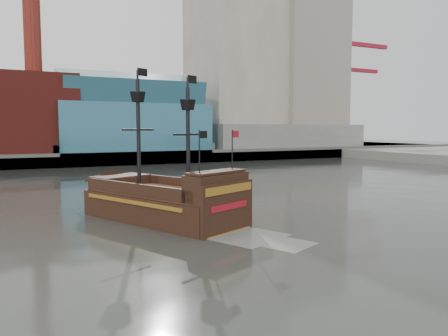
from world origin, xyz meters
TOP-DOWN VIEW (x-y plane):
  - ground at (0.00, 0.00)m, footprint 400.00×400.00m
  - promenade_far at (0.00, 92.00)m, footprint 220.00×60.00m
  - seawall at (0.00, 62.50)m, footprint 220.00×1.00m
  - skyline at (5.21, 84.56)m, footprint 149.00×45.00m
  - crane_a at (78.63, 82.00)m, footprint 22.50×4.00m
  - crane_b at (88.23, 92.00)m, footprint 19.10×4.00m
  - pirate_ship at (-3.04, 11.25)m, footprint 11.16×17.21m

SIDE VIEW (x-z plane):
  - ground at x=0.00m, z-range 0.00..0.00m
  - promenade_far at x=0.00m, z-range 0.00..2.00m
  - pirate_ship at x=-3.04m, z-range -5.09..7.35m
  - seawall at x=0.00m, z-range 0.00..2.60m
  - crane_b at x=88.23m, z-range 2.45..28.70m
  - crane_a at x=78.63m, z-range 2.99..35.24m
  - skyline at x=5.21m, z-range -6.45..55.55m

